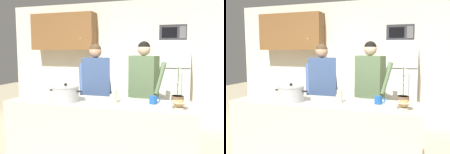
% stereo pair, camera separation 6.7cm
% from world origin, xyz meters
% --- Properties ---
extents(back_wall_unit, '(6.00, 0.48, 2.60)m').
position_xyz_m(back_wall_unit, '(-0.28, 2.26, 1.42)').
color(back_wall_unit, silver).
rests_on(back_wall_unit, ground).
extents(kitchen_island, '(2.33, 0.68, 0.92)m').
position_xyz_m(kitchen_island, '(0.00, 0.00, 0.46)').
color(kitchen_island, beige).
rests_on(kitchen_island, ground).
extents(refrigerator, '(0.64, 0.68, 1.73)m').
position_xyz_m(refrigerator, '(0.79, 1.85, 0.87)').
color(refrigerator, white).
rests_on(refrigerator, ground).
extents(microwave, '(0.48, 0.37, 0.28)m').
position_xyz_m(microwave, '(0.79, 1.83, 1.87)').
color(microwave, '#2D2D30').
rests_on(microwave, refrigerator).
extents(person_near_pot, '(0.62, 0.57, 1.66)m').
position_xyz_m(person_near_pot, '(-0.32, 0.72, 1.04)').
color(person_near_pot, '#33384C').
rests_on(person_near_pot, ground).
extents(person_by_sink, '(0.60, 0.53, 1.70)m').
position_xyz_m(person_by_sink, '(0.41, 0.88, 1.06)').
color(person_by_sink, black).
rests_on(person_by_sink, ground).
extents(cooking_pot, '(0.44, 0.33, 0.23)m').
position_xyz_m(cooking_pot, '(-0.40, -0.12, 1.02)').
color(cooking_pot, silver).
rests_on(cooking_pot, kitchen_island).
extents(coffee_mug, '(0.13, 0.09, 0.10)m').
position_xyz_m(coffee_mug, '(0.67, 0.07, 0.97)').
color(coffee_mug, '#1E59B2').
rests_on(coffee_mug, kitchen_island).
extents(bread_bowl, '(0.19, 0.19, 0.10)m').
position_xyz_m(bread_bowl, '(0.97, -0.11, 0.97)').
color(bread_bowl, beige).
rests_on(bread_bowl, kitchen_island).
extents(bottle_near_edge, '(0.07, 0.07, 0.19)m').
position_xyz_m(bottle_near_edge, '(0.21, -0.02, 1.01)').
color(bottle_near_edge, beige).
rests_on(bottle_near_edge, kitchen_island).
extents(potted_orchid, '(0.15, 0.15, 0.44)m').
position_xyz_m(potted_orchid, '(0.94, 0.22, 0.98)').
color(potted_orchid, brown).
rests_on(potted_orchid, kitchen_island).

